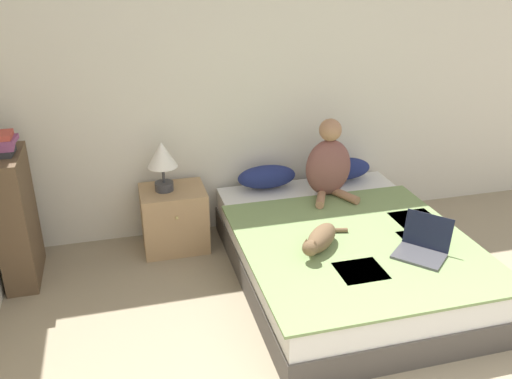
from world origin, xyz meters
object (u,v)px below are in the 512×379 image
at_px(laptop_open, 422,247).
at_px(bookshelf, 16,218).
at_px(cat_tabby, 320,239).
at_px(nightstand, 174,218).
at_px(pillow_far, 343,169).
at_px(book_stack_top, 2,143).
at_px(table_lamp, 162,158).
at_px(pillow_near, 267,177).
at_px(person_sitting, 329,164).
at_px(bed, 344,255).

bearing_deg(laptop_open, bookshelf, -154.15).
distance_m(cat_tabby, nightstand, 1.42).
height_order(pillow_far, book_stack_top, book_stack_top).
bearing_deg(bookshelf, table_lamp, 9.28).
height_order(laptop_open, bookshelf, bookshelf).
xyz_separation_m(pillow_near, person_sitting, (0.46, -0.29, 0.18)).
bearing_deg(bookshelf, nightstand, 8.45).
distance_m(bed, nightstand, 1.48).
height_order(bed, pillow_near, pillow_near).
height_order(pillow_near, nightstand, pillow_near).
bearing_deg(table_lamp, cat_tabby, -47.94).
distance_m(pillow_near, pillow_far, 0.72).
bearing_deg(person_sitting, cat_tabby, -114.88).
height_order(bed, book_stack_top, book_stack_top).
height_order(bed, pillow_far, pillow_far).
xyz_separation_m(pillow_far, person_sitting, (-0.26, -0.29, 0.18)).
xyz_separation_m(laptop_open, book_stack_top, (-2.76, 1.14, 0.62)).
bearing_deg(book_stack_top, person_sitting, -0.78).
bearing_deg(table_lamp, laptop_open, -39.04).
bearing_deg(person_sitting, table_lamp, 171.03).
xyz_separation_m(bed, bookshelf, (-2.41, 0.67, 0.30)).
xyz_separation_m(cat_tabby, table_lamp, (-0.97, 1.07, 0.31)).
distance_m(cat_tabby, bookshelf, 2.29).
bearing_deg(pillow_far, book_stack_top, -174.75).
relative_size(bookshelf, book_stack_top, 4.44).
height_order(table_lamp, book_stack_top, book_stack_top).
bearing_deg(cat_tabby, nightstand, -97.15).
distance_m(bed, pillow_near, 1.05).
xyz_separation_m(person_sitting, cat_tabby, (-0.40, -0.86, -0.20)).
height_order(nightstand, table_lamp, table_lamp).
height_order(bed, nightstand, nightstand).
relative_size(cat_tabby, laptop_open, 1.07).
bearing_deg(bookshelf, cat_tabby, -22.88).
distance_m(pillow_near, laptop_open, 1.57).
bearing_deg(pillow_far, cat_tabby, -119.97).
height_order(pillow_near, table_lamp, table_lamp).
bearing_deg(pillow_far, bed, -111.27).
relative_size(person_sitting, table_lamp, 1.61).
bearing_deg(nightstand, table_lamp, 173.13).
distance_m(person_sitting, book_stack_top, 2.53).
height_order(bed, cat_tabby, cat_tabby).
xyz_separation_m(bed, pillow_far, (0.36, 0.93, 0.32)).
height_order(nightstand, book_stack_top, book_stack_top).
distance_m(pillow_far, person_sitting, 0.43).
bearing_deg(table_lamp, person_sitting, -8.97).
distance_m(bed, pillow_far, 1.05).
bearing_deg(nightstand, book_stack_top, -171.71).
bearing_deg(pillow_near, person_sitting, -31.97).
xyz_separation_m(person_sitting, book_stack_top, (-2.50, 0.03, 0.40)).
xyz_separation_m(bed, cat_tabby, (-0.30, -0.22, 0.30)).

